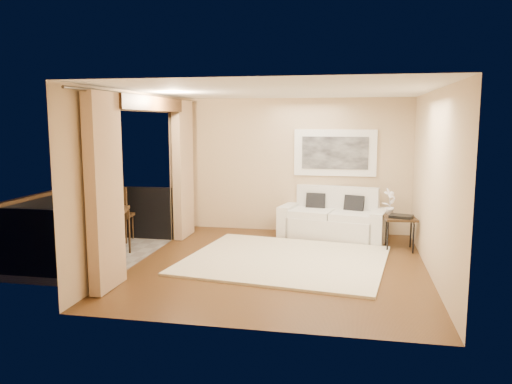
% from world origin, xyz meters
% --- Properties ---
extents(floor, '(5.00, 5.00, 0.00)m').
position_xyz_m(floor, '(0.00, 0.00, 0.00)').
color(floor, '#523318').
rests_on(floor, ground).
extents(room_shell, '(5.00, 6.40, 5.00)m').
position_xyz_m(room_shell, '(-2.13, 0.00, 2.52)').
color(room_shell, white).
rests_on(room_shell, ground).
extents(balcony, '(1.81, 2.60, 1.17)m').
position_xyz_m(balcony, '(-3.31, 0.00, 0.18)').
color(balcony, '#605B56').
rests_on(balcony, ground).
extents(curtains, '(0.16, 4.80, 2.64)m').
position_xyz_m(curtains, '(-2.11, 0.00, 1.34)').
color(curtains, tan).
rests_on(curtains, ground).
extents(artwork, '(1.62, 0.07, 0.92)m').
position_xyz_m(artwork, '(0.74, 2.46, 1.62)').
color(artwork, white).
rests_on(artwork, room_shell).
extents(rug, '(3.45, 3.10, 0.04)m').
position_xyz_m(rug, '(0.06, 0.23, 0.02)').
color(rug, beige).
rests_on(rug, floor).
extents(sofa, '(2.15, 1.26, 0.97)m').
position_xyz_m(sofa, '(0.75, 2.09, 0.34)').
color(sofa, silver).
rests_on(sofa, floor).
extents(side_table, '(0.58, 0.58, 0.58)m').
position_xyz_m(side_table, '(1.93, 1.32, 0.52)').
color(side_table, '#321F10').
rests_on(side_table, floor).
extents(tray, '(0.45, 0.38, 0.05)m').
position_xyz_m(tray, '(1.94, 1.26, 0.61)').
color(tray, black).
rests_on(tray, side_table).
extents(orchid, '(0.30, 0.30, 0.48)m').
position_xyz_m(orchid, '(1.76, 1.50, 0.82)').
color(orchid, white).
rests_on(orchid, side_table).
extents(bistro_table, '(0.84, 0.84, 0.81)m').
position_xyz_m(bistro_table, '(-2.91, -0.07, 0.73)').
color(bistro_table, '#321F10').
rests_on(bistro_table, balcony).
extents(balcony_chair_far, '(0.50, 0.50, 1.05)m').
position_xyz_m(balcony_chair_far, '(-3.17, 0.87, 0.61)').
color(balcony_chair_far, '#321F10').
rests_on(balcony_chair_far, balcony).
extents(balcony_chair_near, '(0.45, 0.46, 0.91)m').
position_xyz_m(balcony_chair_near, '(-3.52, -0.12, 0.52)').
color(balcony_chair_near, '#321F10').
rests_on(balcony_chair_near, balcony).
extents(ice_bucket, '(0.18, 0.18, 0.20)m').
position_xyz_m(ice_bucket, '(-3.04, 0.07, 0.91)').
color(ice_bucket, silver).
rests_on(ice_bucket, bistro_table).
extents(candle, '(0.06, 0.06, 0.07)m').
position_xyz_m(candle, '(-2.83, 0.11, 0.84)').
color(candle, red).
rests_on(candle, bistro_table).
extents(vase, '(0.04, 0.04, 0.18)m').
position_xyz_m(vase, '(-2.92, -0.29, 0.90)').
color(vase, white).
rests_on(vase, bistro_table).
extents(glass_a, '(0.06, 0.06, 0.12)m').
position_xyz_m(glass_a, '(-2.78, -0.20, 0.87)').
color(glass_a, white).
rests_on(glass_a, bistro_table).
extents(glass_b, '(0.06, 0.06, 0.12)m').
position_xyz_m(glass_b, '(-2.70, -0.05, 0.87)').
color(glass_b, white).
rests_on(glass_b, bistro_table).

